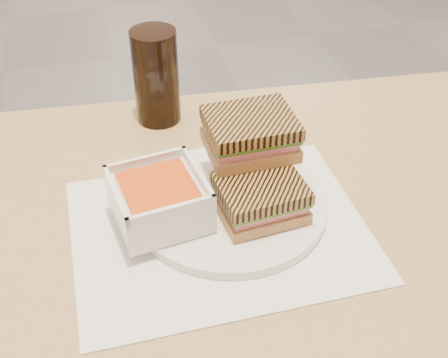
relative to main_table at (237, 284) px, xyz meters
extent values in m
cube|color=tan|center=(0.00, 0.00, 0.10)|extent=(1.25, 0.79, 0.03)
cylinder|color=tan|center=(0.57, 0.26, -0.28)|extent=(0.06, 0.06, 0.72)
cube|color=white|center=(-0.03, 0.00, 0.12)|extent=(0.38, 0.30, 0.00)
cylinder|color=white|center=(0.00, 0.04, 0.12)|extent=(0.26, 0.26, 0.01)
cube|color=white|center=(-0.10, 0.03, 0.15)|extent=(0.13, 0.13, 0.05)
cube|color=#D33E0C|center=(-0.10, 0.03, 0.18)|extent=(0.10, 0.10, 0.01)
cube|color=white|center=(-0.05, 0.04, 0.19)|extent=(0.02, 0.11, 0.01)
cube|color=white|center=(-0.15, 0.02, 0.19)|extent=(0.02, 0.11, 0.01)
cube|color=white|center=(-0.11, 0.08, 0.19)|extent=(0.11, 0.02, 0.01)
cube|color=white|center=(-0.09, -0.03, 0.19)|extent=(0.11, 0.02, 0.01)
cube|color=#B0864B|center=(0.03, 0.00, 0.14)|extent=(0.12, 0.10, 0.02)
cube|color=#D5717E|center=(0.03, 0.00, 0.15)|extent=(0.11, 0.09, 0.01)
cube|color=#386B23|center=(0.03, 0.00, 0.16)|extent=(0.11, 0.10, 0.01)
cube|color=olive|center=(0.03, 0.00, 0.17)|extent=(0.12, 0.10, 0.02)
cube|color=#B0864B|center=(0.04, 0.08, 0.19)|extent=(0.12, 0.10, 0.02)
cube|color=#D5717E|center=(0.04, 0.08, 0.20)|extent=(0.11, 0.09, 0.01)
cube|color=#386B23|center=(0.04, 0.08, 0.21)|extent=(0.12, 0.09, 0.01)
cube|color=olive|center=(0.04, 0.08, 0.22)|extent=(0.12, 0.10, 0.02)
cylinder|color=black|center=(-0.06, 0.29, 0.19)|extent=(0.07, 0.07, 0.16)
camera|label=1|loc=(-0.16, -0.54, 0.65)|focal=46.90mm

